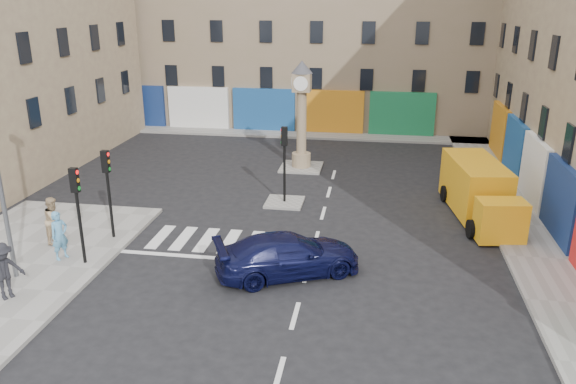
% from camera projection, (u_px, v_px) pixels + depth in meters
% --- Properties ---
extents(ground, '(120.00, 120.00, 0.00)m').
position_uv_depth(ground, '(303.00, 285.00, 19.69)').
color(ground, black).
rests_on(ground, ground).
extents(sidewalk_right, '(2.60, 30.00, 0.15)m').
position_uv_depth(sidewalk_right, '(505.00, 200.00, 27.68)').
color(sidewalk_right, gray).
rests_on(sidewalk_right, ground).
extents(sidewalk_far, '(32.00, 2.40, 0.15)m').
position_uv_depth(sidewalk_far, '(289.00, 134.00, 40.94)').
color(sidewalk_far, gray).
rests_on(sidewalk_far, ground).
extents(island_near, '(1.80, 1.80, 0.12)m').
position_uv_depth(island_near, '(285.00, 202.00, 27.42)').
color(island_near, gray).
rests_on(island_near, ground).
extents(island_far, '(2.40, 2.40, 0.12)m').
position_uv_depth(island_far, '(301.00, 167.00, 33.01)').
color(island_far, gray).
rests_on(island_far, ground).
extents(building_far, '(32.00, 10.00, 17.00)m').
position_uv_depth(building_far, '(301.00, 10.00, 43.55)').
color(building_far, '#826D57').
rests_on(building_far, ground).
extents(traffic_light_left_near, '(0.28, 0.22, 3.70)m').
position_uv_depth(traffic_light_left_near, '(77.00, 201.00, 20.24)').
color(traffic_light_left_near, black).
rests_on(traffic_light_left_near, sidewalk_left).
extents(traffic_light_left_far, '(0.28, 0.22, 3.70)m').
position_uv_depth(traffic_light_left_far, '(108.00, 180.00, 22.48)').
color(traffic_light_left_far, black).
rests_on(traffic_light_left_far, sidewalk_left).
extents(traffic_light_island, '(0.28, 0.22, 3.70)m').
position_uv_depth(traffic_light_island, '(284.00, 152.00, 26.58)').
color(traffic_light_island, black).
rests_on(traffic_light_island, island_near).
extents(clock_pillar, '(1.20, 1.20, 6.10)m').
position_uv_depth(clock_pillar, '(302.00, 108.00, 31.85)').
color(clock_pillar, '#9C8966').
rests_on(clock_pillar, island_far).
extents(navy_sedan, '(5.66, 4.21, 1.53)m').
position_uv_depth(navy_sedan, '(288.00, 255.00, 20.26)').
color(navy_sedan, black).
rests_on(navy_sedan, ground).
extents(yellow_van, '(2.99, 6.86, 2.42)m').
position_uv_depth(yellow_van, '(479.00, 191.00, 25.53)').
color(yellow_van, '#F5A614').
rests_on(yellow_van, ground).
extents(pedestrian_blue, '(0.71, 0.82, 1.90)m').
position_uv_depth(pedestrian_blue, '(60.00, 235.00, 21.08)').
color(pedestrian_blue, '#5192BA').
rests_on(pedestrian_blue, sidewalk_left).
extents(pedestrian_tan, '(0.84, 1.02, 1.92)m').
position_uv_depth(pedestrian_tan, '(54.00, 220.00, 22.49)').
color(pedestrian_tan, tan).
rests_on(pedestrian_tan, sidewalk_left).
extents(pedestrian_dark, '(1.30, 1.46, 1.97)m').
position_uv_depth(pedestrian_dark, '(4.00, 271.00, 18.27)').
color(pedestrian_dark, black).
rests_on(pedestrian_dark, sidewalk_left).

